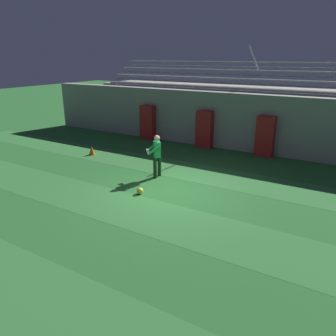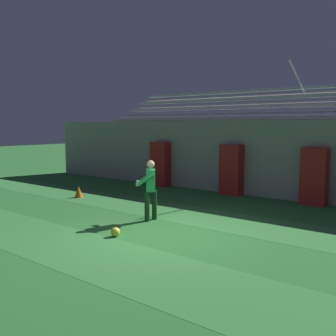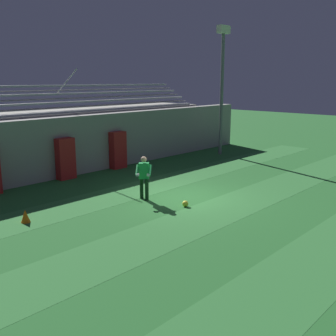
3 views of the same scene
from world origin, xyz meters
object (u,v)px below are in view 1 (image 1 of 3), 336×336
object	(u,v)px
padding_pillar_gate_left	(204,129)
traffic_cone	(92,150)
padding_pillar_far_left	(148,123)
soccer_ball	(140,191)
padding_pillar_gate_right	(265,137)
goalkeeper	(157,153)

from	to	relation	value
padding_pillar_gate_left	traffic_cone	xyz separation A→B (m)	(-4.05, -3.98, -0.74)
padding_pillar_far_left	traffic_cone	world-z (taller)	padding_pillar_far_left
soccer_ball	traffic_cone	bearing A→B (deg)	150.45
padding_pillar_gate_right	traffic_cone	xyz separation A→B (m)	(-7.14, -3.98, -0.74)
padding_pillar_gate_left	traffic_cone	world-z (taller)	padding_pillar_gate_left
goalkeeper	traffic_cone	size ratio (longest dim) A/B	3.98
traffic_cone	soccer_ball	bearing A→B (deg)	-29.55
padding_pillar_gate_left	padding_pillar_gate_right	bearing A→B (deg)	0.00
soccer_ball	traffic_cone	world-z (taller)	traffic_cone
padding_pillar_gate_right	goalkeeper	size ratio (longest dim) A/B	1.13
padding_pillar_far_left	traffic_cone	distance (m)	4.08
padding_pillar_gate_left	traffic_cone	size ratio (longest dim) A/B	4.50
soccer_ball	padding_pillar_gate_right	bearing A→B (deg)	70.08
goalkeeper	traffic_cone	distance (m)	4.49
goalkeeper	soccer_ball	xyz separation A→B (m)	(0.41, -1.72, -0.84)
padding_pillar_gate_left	padding_pillar_gate_right	size ratio (longest dim) A/B	1.00
goalkeeper	traffic_cone	bearing A→B (deg)	167.45
padding_pillar_far_left	traffic_cone	size ratio (longest dim) A/B	4.50
padding_pillar_gate_left	padding_pillar_far_left	distance (m)	3.49
soccer_ball	goalkeeper	bearing A→B (deg)	103.45
goalkeeper	traffic_cone	xyz separation A→B (m)	(-4.32, 0.96, -0.74)
padding_pillar_gate_right	soccer_ball	bearing A→B (deg)	-109.92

